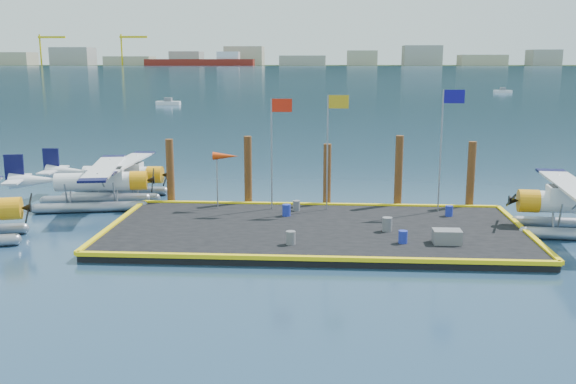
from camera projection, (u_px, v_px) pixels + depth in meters
The scene contains 22 objects.
ground at pixel (316, 235), 31.39m from camera, with size 4000.00×4000.00×0.00m, color navy.
dock at pixel (316, 231), 31.34m from camera, with size 20.00×10.00×0.40m, color black.
dock_bumpers at pixel (316, 225), 31.29m from camera, with size 20.25×10.25×0.18m, color yellow, non-canonical shape.
far_backdrop at pixel (421, 59), 1711.81m from camera, with size 3050.00×2050.00×810.00m.
seaplane_b at pixel (98, 184), 36.87m from camera, with size 8.36×9.11×3.22m.
seaplane_c at pixel (121, 177), 39.54m from camera, with size 7.81×8.59×3.07m.
drum_0 at pixel (286, 210), 33.54m from camera, with size 0.44×0.44×0.61m, color #1C2A9B.
drum_1 at pixel (403, 237), 28.56m from camera, with size 0.40×0.40×0.57m, color #1C2A9B.
drum_2 at pixel (387, 224), 30.53m from camera, with size 0.48×0.48×0.67m, color #5E5E63.
drum_3 at pixel (291, 238), 28.36m from camera, with size 0.43×0.43×0.60m, color #5E5E63.
drum_4 at pixel (449, 211), 33.51m from camera, with size 0.39×0.39×0.55m, color #1C2A9B.
drum_5 at pixel (296, 206), 34.70m from camera, with size 0.39×0.39×0.55m, color #5E5E63.
crate at pixel (447, 237), 28.51m from camera, with size 1.24×0.83×0.62m, color #5E5E63.
flagpole_red at pixel (275, 136), 34.35m from camera, with size 1.14×0.08×6.00m.
flagpole_yellow at pixel (331, 135), 34.14m from camera, with size 1.14×0.08×6.20m.
flagpole_blue at pixel (445, 132), 33.72m from camera, with size 1.14×0.08×6.50m.
windsock at pixel (225, 157), 34.77m from camera, with size 1.40×0.44×3.12m.
piling_0 at pixel (170, 174), 36.80m from camera, with size 0.44×0.44×4.00m, color #492C15.
piling_1 at pixel (248, 173), 36.49m from camera, with size 0.44×0.44×4.20m, color #492C15.
piling_2 at pixel (327, 177), 36.24m from camera, with size 0.44×0.44×3.80m, color #492C15.
piling_3 at pixel (399, 174), 35.94m from camera, with size 0.44×0.44×4.30m, color #492C15.
piling_4 at pixel (471, 177), 35.71m from camera, with size 0.44×0.44×4.00m, color #492C15.
Camera 1 is at (0.63, -30.33, 8.44)m, focal length 40.00 mm.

